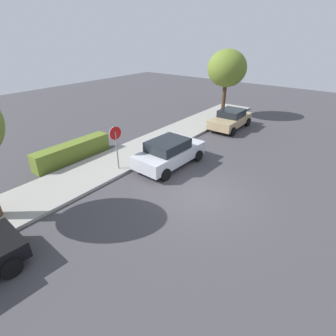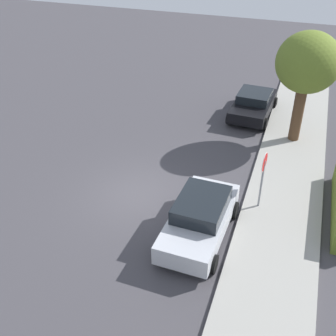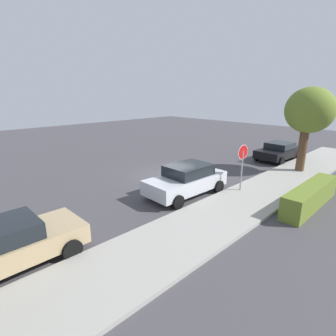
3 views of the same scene
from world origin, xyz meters
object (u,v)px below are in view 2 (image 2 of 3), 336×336
object	(u,v)px
stop_sign	(263,172)
parked_car_silver	(200,218)
parked_car_black	(253,104)
street_tree_near_corner	(308,64)

from	to	relation	value
stop_sign	parked_car_silver	size ratio (longest dim) A/B	0.57
parked_car_silver	parked_car_black	xyz separation A→B (m)	(-10.30, 0.21, -0.09)
parked_car_black	street_tree_near_corner	xyz separation A→B (m)	(2.05, 2.42, 3.17)
stop_sign	parked_car_black	world-z (taller)	stop_sign
parked_car_silver	stop_sign	bearing A→B (deg)	141.05
parked_car_black	parked_car_silver	bearing A→B (deg)	-1.18
parked_car_silver	parked_car_black	distance (m)	10.30
stop_sign	parked_car_silver	bearing A→B (deg)	-38.95
street_tree_near_corner	parked_car_silver	bearing A→B (deg)	-17.66
stop_sign	street_tree_near_corner	bearing A→B (deg)	171.97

